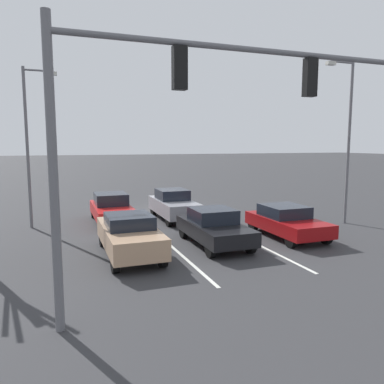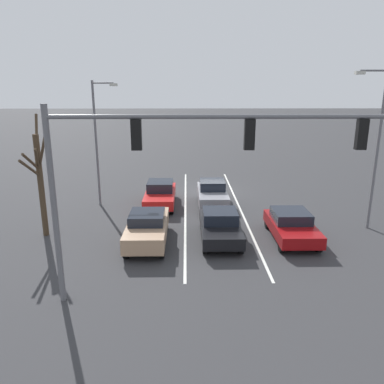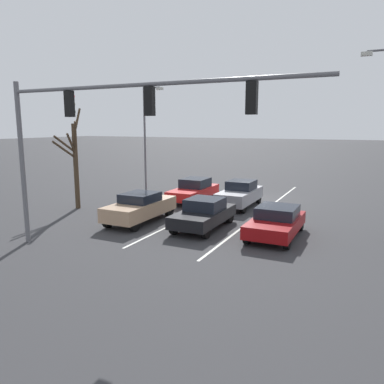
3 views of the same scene
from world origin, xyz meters
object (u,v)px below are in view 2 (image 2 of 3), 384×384
object	(u,v)px
car_tan_rightlane_front	(147,227)
bare_tree_near	(40,178)
street_lamp_right_shoulder	(98,136)
street_lamp_left_shoulder	(375,141)
car_maroon_leftlane_front	(291,225)
car_red_rightlane_second	(160,194)
car_gray_midlane_second	(212,194)
traffic_signal_gantry	(179,155)
car_black_midlane_front	(220,226)

from	to	relation	value
car_tan_rightlane_front	bare_tree_near	size ratio (longest dim) A/B	0.76
street_lamp_right_shoulder	street_lamp_left_shoulder	world-z (taller)	street_lamp_left_shoulder
car_tan_rightlane_front	bare_tree_near	world-z (taller)	bare_tree_near
car_maroon_leftlane_front	street_lamp_right_shoulder	xyz separation A→B (m)	(10.38, -5.71, 3.63)
car_tan_rightlane_front	car_red_rightlane_second	size ratio (longest dim) A/B	1.00
car_tan_rightlane_front	street_lamp_right_shoulder	size ratio (longest dim) A/B	0.60
car_red_rightlane_second	street_lamp_left_shoulder	xyz separation A→B (m)	(-11.01, 4.18, 3.85)
car_gray_midlane_second	street_lamp_right_shoulder	xyz separation A→B (m)	(6.90, -0.39, 3.53)
car_red_rightlane_second	car_gray_midlane_second	distance (m)	3.26
street_lamp_left_shoulder	traffic_signal_gantry	bearing A→B (deg)	35.07
car_gray_midlane_second	bare_tree_near	xyz separation A→B (m)	(8.63, 4.77, 2.14)
car_black_midlane_front	bare_tree_near	size ratio (longest dim) A/B	0.71
traffic_signal_gantry	street_lamp_left_shoulder	size ratio (longest dim) A/B	1.51
car_red_rightlane_second	bare_tree_near	bearing A→B (deg)	42.94
car_tan_rightlane_front	street_lamp_right_shoulder	distance (m)	7.88
car_tan_rightlane_front	street_lamp_left_shoulder	bearing A→B (deg)	-170.85
car_tan_rightlane_front	street_lamp_right_shoulder	world-z (taller)	street_lamp_right_shoulder
street_lamp_left_shoulder	car_black_midlane_front	bearing A→B (deg)	10.94
car_black_midlane_front	street_lamp_right_shoulder	distance (m)	9.72
traffic_signal_gantry	street_lamp_left_shoulder	bearing A→B (deg)	-144.93
car_tan_rightlane_front	traffic_signal_gantry	bearing A→B (deg)	108.00
car_maroon_leftlane_front	street_lamp_right_shoulder	bearing A→B (deg)	-28.80
car_maroon_leftlane_front	car_black_midlane_front	bearing A→B (deg)	1.94
street_lamp_left_shoulder	car_maroon_leftlane_front	bearing A→B (deg)	17.89
car_gray_midlane_second	traffic_signal_gantry	distance (m)	11.64
car_black_midlane_front	traffic_signal_gantry	distance (m)	7.04
traffic_signal_gantry	car_black_midlane_front	bearing A→B (deg)	-109.40
car_maroon_leftlane_front	bare_tree_near	xyz separation A→B (m)	(12.11, -0.55, 2.24)
car_red_rightlane_second	bare_tree_near	world-z (taller)	bare_tree_near
car_red_rightlane_second	street_lamp_right_shoulder	size ratio (longest dim) A/B	0.60
car_black_midlane_front	car_tan_rightlane_front	world-z (taller)	car_tan_rightlane_front
traffic_signal_gantry	street_lamp_right_shoulder	distance (m)	12.19
car_black_midlane_front	car_maroon_leftlane_front	world-z (taller)	car_black_midlane_front
car_tan_rightlane_front	car_red_rightlane_second	world-z (taller)	car_tan_rightlane_front
car_red_rightlane_second	bare_tree_near	size ratio (longest dim) A/B	0.76
car_black_midlane_front	car_maroon_leftlane_front	size ratio (longest dim) A/B	1.02
car_maroon_leftlane_front	car_gray_midlane_second	distance (m)	6.36
car_black_midlane_front	car_tan_rightlane_front	xyz separation A→B (m)	(3.45, 0.30, 0.05)
car_maroon_leftlane_front	street_lamp_left_shoulder	distance (m)	5.95
car_black_midlane_front	car_maroon_leftlane_front	xyz separation A→B (m)	(-3.48, -0.12, -0.03)
car_tan_rightlane_front	car_maroon_leftlane_front	distance (m)	6.94
bare_tree_near	car_maroon_leftlane_front	bearing A→B (deg)	177.39
street_lamp_left_shoulder	street_lamp_right_shoulder	bearing A→B (deg)	-16.44
car_gray_midlane_second	street_lamp_right_shoulder	bearing A→B (deg)	-3.24
car_tan_rightlane_front	car_red_rightlane_second	xyz separation A→B (m)	(-0.20, -5.99, -0.03)
car_tan_rightlane_front	traffic_signal_gantry	world-z (taller)	traffic_signal_gantry
car_tan_rightlane_front	car_gray_midlane_second	bearing A→B (deg)	-121.00
traffic_signal_gantry	street_lamp_right_shoulder	xyz separation A→B (m)	(5.06, -11.07, -0.72)
car_tan_rightlane_front	traffic_signal_gantry	xyz separation A→B (m)	(-1.60, 4.94, 4.27)
car_black_midlane_front	car_gray_midlane_second	bearing A→B (deg)	-89.97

